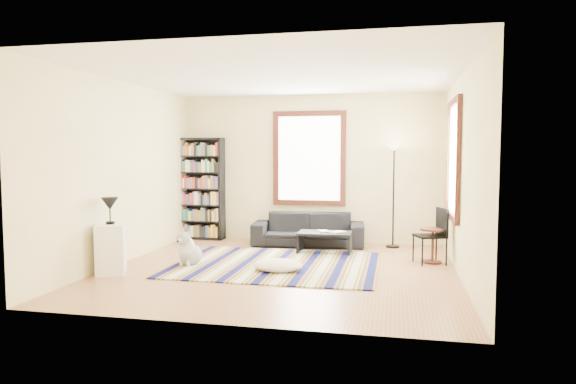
% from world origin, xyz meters
% --- Properties ---
extents(floor, '(5.00, 5.00, 0.10)m').
position_xyz_m(floor, '(0.00, 0.00, -0.05)').
color(floor, '#A9774D').
rests_on(floor, ground).
extents(ceiling, '(5.00, 5.00, 0.10)m').
position_xyz_m(ceiling, '(0.00, 0.00, 2.85)').
color(ceiling, white).
rests_on(ceiling, floor).
extents(wall_back, '(5.00, 0.10, 2.80)m').
position_xyz_m(wall_back, '(0.00, 2.55, 1.40)').
color(wall_back, '#FFF1AB').
rests_on(wall_back, floor).
extents(wall_front, '(5.00, 0.10, 2.80)m').
position_xyz_m(wall_front, '(0.00, -2.55, 1.40)').
color(wall_front, '#FFF1AB').
rests_on(wall_front, floor).
extents(wall_left, '(0.10, 5.00, 2.80)m').
position_xyz_m(wall_left, '(-2.55, 0.00, 1.40)').
color(wall_left, '#FFF1AB').
rests_on(wall_left, floor).
extents(wall_right, '(0.10, 5.00, 2.80)m').
position_xyz_m(wall_right, '(2.55, 0.00, 1.40)').
color(wall_right, '#FFF1AB').
rests_on(wall_right, floor).
extents(window_back, '(1.20, 0.06, 1.60)m').
position_xyz_m(window_back, '(0.00, 2.47, 1.60)').
color(window_back, white).
rests_on(window_back, wall_back).
extents(window_right, '(0.06, 1.20, 1.60)m').
position_xyz_m(window_right, '(2.47, 0.80, 1.60)').
color(window_right, white).
rests_on(window_right, wall_right).
extents(rug, '(3.05, 2.44, 0.02)m').
position_xyz_m(rug, '(-0.13, 0.27, 0.01)').
color(rug, '#0D1145').
rests_on(rug, floor).
extents(sofa, '(0.97, 2.10, 0.59)m').
position_xyz_m(sofa, '(0.06, 2.05, 0.30)').
color(sofa, black).
rests_on(sofa, floor).
extents(bookshelf, '(0.90, 0.30, 2.00)m').
position_xyz_m(bookshelf, '(-2.14, 2.32, 1.00)').
color(bookshelf, black).
rests_on(bookshelf, floor).
extents(coffee_table, '(0.95, 0.61, 0.36)m').
position_xyz_m(coffee_table, '(0.46, 1.37, 0.18)').
color(coffee_table, black).
rests_on(coffee_table, floor).
extents(book_a, '(0.27, 0.25, 0.02)m').
position_xyz_m(book_a, '(0.36, 1.37, 0.37)').
color(book_a, beige).
rests_on(book_a, coffee_table).
extents(book_b, '(0.31, 0.31, 0.02)m').
position_xyz_m(book_b, '(0.61, 1.42, 0.37)').
color(book_b, beige).
rests_on(book_b, coffee_table).
extents(floor_cushion, '(0.78, 0.63, 0.18)m').
position_xyz_m(floor_cushion, '(-0.02, -0.14, 0.09)').
color(floor_cushion, beige).
rests_on(floor_cushion, floor).
extents(floor_lamp, '(0.36, 0.36, 1.86)m').
position_xyz_m(floor_lamp, '(1.59, 2.15, 0.93)').
color(floor_lamp, black).
rests_on(floor_lamp, floor).
extents(side_table, '(0.49, 0.49, 0.54)m').
position_xyz_m(side_table, '(2.20, 0.92, 0.27)').
color(side_table, '#451E11').
rests_on(side_table, floor).
extents(folding_chair, '(0.53, 0.52, 0.86)m').
position_xyz_m(folding_chair, '(2.15, 0.85, 0.43)').
color(folding_chair, black).
rests_on(folding_chair, floor).
extents(white_cabinet, '(0.55, 0.61, 0.70)m').
position_xyz_m(white_cabinet, '(-2.30, -0.73, 0.35)').
color(white_cabinet, white).
rests_on(white_cabinet, floor).
extents(table_lamp, '(0.27, 0.27, 0.38)m').
position_xyz_m(table_lamp, '(-2.30, -0.73, 0.89)').
color(table_lamp, black).
rests_on(table_lamp, white_cabinet).
extents(dog, '(0.47, 0.59, 0.53)m').
position_xyz_m(dog, '(-1.41, -0.01, 0.27)').
color(dog, '#BDBDBD').
rests_on(dog, floor).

